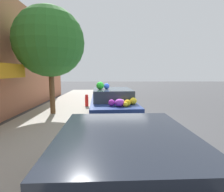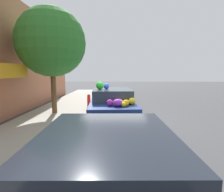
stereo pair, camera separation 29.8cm
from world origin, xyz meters
TOP-DOWN VIEW (x-y plane):
  - ground_plane at (0.00, 0.00)m, footprint 60.00×60.00m
  - sidewalk_curb at (0.00, 2.70)m, footprint 24.00×3.20m
  - street_tree at (1.03, 2.95)m, footprint 3.19×3.19m
  - fire_hydrant at (2.82, 1.55)m, footprint 0.20×0.20m
  - art_car at (-0.05, 0.08)m, footprint 4.20×2.01m
  - parked_car_plain at (-5.20, -0.04)m, footprint 4.12×1.92m

SIDE VIEW (x-z plane):
  - ground_plane at x=0.00m, z-range 0.00..0.00m
  - sidewalk_curb at x=0.00m, z-range 0.00..0.13m
  - fire_hydrant at x=2.82m, z-range 0.12..0.82m
  - parked_car_plain at x=-5.20m, z-range 0.01..1.46m
  - art_car at x=-0.05m, z-range -0.11..1.63m
  - street_tree at x=1.03m, z-range 1.00..5.96m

